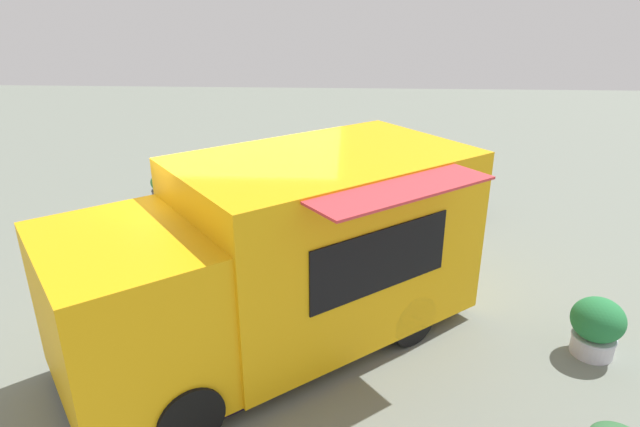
{
  "coord_description": "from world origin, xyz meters",
  "views": [
    {
      "loc": [
        1.35,
        -6.89,
        4.35
      ],
      "look_at": [
        0.96,
        0.73,
        1.23
      ],
      "focal_mm": 30.46,
      "sensor_mm": 36.0,
      "label": 1
    }
  ],
  "objects_px": {
    "food_truck": "(282,260)",
    "planter_flowering_far": "(597,326)",
    "plaza_bench": "(441,193)",
    "planter_flowering_near": "(331,206)",
    "planter_flowering_side": "(162,187)"
  },
  "relations": [
    {
      "from": "planter_flowering_far",
      "to": "plaza_bench",
      "type": "relative_size",
      "value": 0.46
    },
    {
      "from": "food_truck",
      "to": "planter_flowering_far",
      "type": "bearing_deg",
      "value": -1.72
    },
    {
      "from": "planter_flowering_near",
      "to": "food_truck",
      "type": "bearing_deg",
      "value": -96.85
    },
    {
      "from": "planter_flowering_near",
      "to": "planter_flowering_side",
      "type": "bearing_deg",
      "value": 165.64
    },
    {
      "from": "food_truck",
      "to": "planter_flowering_far",
      "type": "relative_size",
      "value": 6.99
    },
    {
      "from": "food_truck",
      "to": "planter_flowering_near",
      "type": "distance_m",
      "value": 4.22
    },
    {
      "from": "planter_flowering_far",
      "to": "plaza_bench",
      "type": "distance_m",
      "value": 5.16
    },
    {
      "from": "planter_flowering_near",
      "to": "planter_flowering_far",
      "type": "relative_size",
      "value": 0.88
    },
    {
      "from": "food_truck",
      "to": "planter_flowering_far",
      "type": "distance_m",
      "value": 4.09
    },
    {
      "from": "planter_flowering_near",
      "to": "planter_flowering_side",
      "type": "relative_size",
      "value": 1.09
    },
    {
      "from": "food_truck",
      "to": "planter_flowering_far",
      "type": "height_order",
      "value": "food_truck"
    },
    {
      "from": "planter_flowering_near",
      "to": "planter_flowering_far",
      "type": "bearing_deg",
      "value": -50.18
    },
    {
      "from": "planter_flowering_far",
      "to": "food_truck",
      "type": "bearing_deg",
      "value": 178.28
    },
    {
      "from": "food_truck",
      "to": "planter_flowering_near",
      "type": "height_order",
      "value": "food_truck"
    },
    {
      "from": "planter_flowering_far",
      "to": "plaza_bench",
      "type": "height_order",
      "value": "planter_flowering_far"
    }
  ]
}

